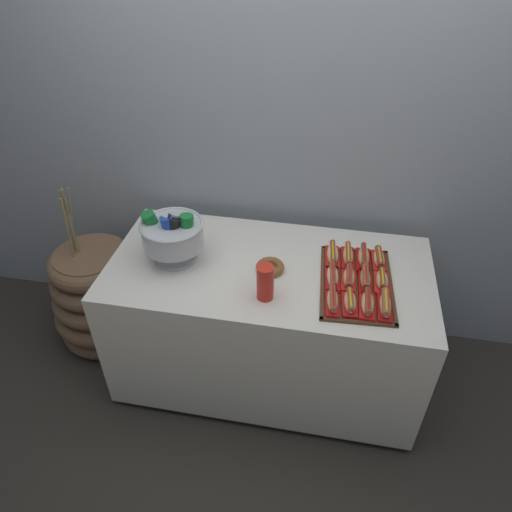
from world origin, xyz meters
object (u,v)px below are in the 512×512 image
hot_dog_0 (332,301)px  hot_dog_8 (332,255)px  buffet_table (268,320)px  hot_dog_11 (379,259)px  hot_dog_7 (382,281)px  hot_dog_9 (348,256)px  hot_dog_3 (385,305)px  hot_dog_1 (350,302)px  hot_dog_5 (349,278)px  serving_tray (356,283)px  hot_dog_10 (363,257)px  floor_vase (100,296)px  cup_stack (265,282)px  donut (270,267)px  hot_dog_2 (367,304)px  punch_bowl (173,233)px  hot_dog_6 (365,279)px  hot_dog_4 (332,277)px

hot_dog_0 → hot_dog_8: bearing=93.3°
buffet_table → hot_dog_11: hot_dog_11 is taller
hot_dog_7 → hot_dog_9: size_ratio=0.83×
buffet_table → hot_dog_3: hot_dog_3 is taller
hot_dog_8 → hot_dog_9: size_ratio=1.01×
hot_dog_1 → hot_dog_11: 0.36m
hot_dog_5 → hot_dog_7: bearing=3.3°
serving_tray → hot_dog_10: hot_dog_10 is taller
hot_dog_0 → hot_dog_5: size_ratio=1.10×
floor_vase → cup_stack: 1.25m
hot_dog_1 → hot_dog_11: bearing=68.8°
hot_dog_5 → hot_dog_9: hot_dog_9 is taller
hot_dog_0 → donut: size_ratio=1.26×
cup_stack → hot_dog_2: bearing=0.2°
hot_dog_10 → hot_dog_9: bearing=-176.7°
hot_dog_3 → hot_dog_9: 0.36m
donut → punch_bowl: bearing=179.6°
buffet_table → hot_dog_6: 0.61m
buffet_table → serving_tray: (0.42, -0.05, 0.38)m
hot_dog_1 → hot_dog_6: hot_dog_6 is taller
punch_bowl → donut: bearing=-0.4°
donut → floor_vase: bearing=172.2°
cup_stack → hot_dog_1: bearing=-0.5°
hot_dog_4 → hot_dog_8: bearing=93.3°
hot_dog_8 → cup_stack: (-0.28, -0.32, 0.05)m
hot_dog_8 → hot_dog_11: bearing=3.3°
punch_bowl → donut: size_ratio=2.22×
hot_dog_0 → hot_dog_4: hot_dog_0 is taller
hot_dog_1 → cup_stack: 0.38m
hot_dog_2 → hot_dog_9: 0.34m
hot_dog_4 → cup_stack: 0.33m
hot_dog_2 → cup_stack: (-0.45, -0.00, 0.05)m
serving_tray → hot_dog_5: size_ratio=3.42×
hot_dog_1 → hot_dog_5: bearing=93.3°
hot_dog_3 → hot_dog_6: (-0.08, 0.16, -0.00)m
hot_dog_3 → hot_dog_9: bearing=117.7°
hot_dog_1 → hot_dog_9: (-0.02, 0.33, 0.00)m
hot_dog_5 → hot_dog_6: bearing=3.3°
hot_dog_2 → hot_dog_11: size_ratio=1.04×
buffet_table → hot_dog_2: 0.65m
serving_tray → hot_dog_2: (0.05, -0.16, 0.03)m
donut → hot_dog_4: bearing=-6.7°
hot_dog_10 → donut: size_ratio=1.32×
hot_dog_4 → hot_dog_6: bearing=3.3°
buffet_table → serving_tray: size_ratio=2.91×
punch_bowl → hot_dog_9: bearing=8.8°
serving_tray → hot_dog_11: 0.20m
hot_dog_9 → donut: hot_dog_9 is taller
hot_dog_10 → donut: bearing=-162.5°
hot_dog_0 → hot_dog_5: hot_dog_0 is taller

